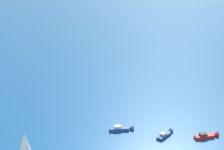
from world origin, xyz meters
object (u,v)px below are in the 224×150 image
Objects in this scene: motorboat_far_port at (166,134)px; motorboat_far_stbd at (122,129)px; motorboat_near_centre at (207,136)px; sailboat_offshore at (25,148)px.

motorboat_far_port is 0.82× the size of motorboat_far_stbd.
motorboat_near_centre is 1.02× the size of motorboat_far_stbd.
motorboat_far_port is at bearing -166.33° from sailboat_offshore.
motorboat_far_port is (16.94, -3.63, -0.07)m from motorboat_near_centre.
sailboat_offshore reaches higher than motorboat_far_stbd.
motorboat_near_centre is 0.76× the size of sailboat_offshore.
motorboat_far_stbd is 44.63m from sailboat_offshore.
sailboat_offshore is at bearing 13.67° from motorboat_far_port.
sailboat_offshore is (38.96, 21.04, 5.60)m from motorboat_far_stbd.
motorboat_near_centre is 73.97m from sailboat_offshore.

